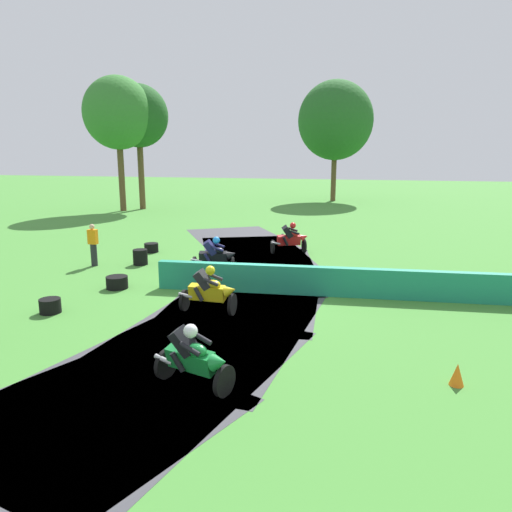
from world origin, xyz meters
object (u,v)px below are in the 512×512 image
motorcycle_lead_green (194,357)px  tire_stack_mid_a (50,306)px  motorcycle_fourth_red (291,239)px  tire_stack_mid_b (117,282)px  motorcycle_chase_yellow (210,291)px  tire_stack_far (140,257)px  motorcycle_trailing_black (215,256)px  track_marshal (93,245)px  traffic_cone (457,375)px  tire_stack_extra_a (151,248)px

motorcycle_lead_green → tire_stack_mid_a: 6.31m
motorcycle_fourth_red → tire_stack_mid_b: bearing=-125.3°
motorcycle_chase_yellow → motorcycle_lead_green: bearing=-76.0°
tire_stack_mid_a → tire_stack_far: tire_stack_far is taller
motorcycle_trailing_black → motorcycle_lead_green: bearing=-75.3°
motorcycle_trailing_black → track_marshal: (-4.92, 0.09, 0.16)m
tire_stack_far → motorcycle_lead_green: bearing=-59.0°
motorcycle_fourth_red → track_marshal: bearing=-150.9°
motorcycle_trailing_black → tire_stack_mid_a: 6.08m
motorcycle_chase_yellow → track_marshal: size_ratio=1.04×
motorcycle_lead_green → motorcycle_fourth_red: motorcycle_fourth_red is taller
motorcycle_lead_green → tire_stack_mid_b: bearing=128.9°
motorcycle_trailing_black → track_marshal: size_ratio=1.04×
tire_stack_mid_a → tire_stack_far: 5.86m
track_marshal → traffic_cone: track_marshal is taller
motorcycle_fourth_red → tire_stack_far: 6.38m
tire_stack_mid_a → track_marshal: 5.61m
tire_stack_mid_a → tire_stack_mid_b: (0.61, 2.61, 0.00)m
tire_stack_mid_b → tire_stack_extra_a: same height
tire_stack_mid_a → tire_stack_mid_b: 2.68m
motorcycle_chase_yellow → tire_stack_extra_a: size_ratio=2.79×
motorcycle_lead_green → tire_stack_extra_a: motorcycle_lead_green is taller
tire_stack_mid_b → tire_stack_far: bearing=102.9°
motorcycle_lead_green → motorcycle_fourth_red: size_ratio=0.98×
motorcycle_trailing_black → tire_stack_mid_b: 3.64m
motorcycle_trailing_black → tire_stack_far: motorcycle_trailing_black is taller
motorcycle_lead_green → tire_stack_far: 10.67m
tire_stack_extra_a → tire_stack_mid_b: bearing=-76.6°
tire_stack_mid_a → track_marshal: (-1.78, 5.28, 0.62)m
motorcycle_chase_yellow → tire_stack_mid_b: size_ratio=2.43×
motorcycle_chase_yellow → tire_stack_mid_b: 4.11m
tire_stack_mid_b → motorcycle_lead_green: bearing=-51.1°
motorcycle_chase_yellow → traffic_cone: motorcycle_chase_yellow is taller
track_marshal → traffic_cone: (11.98, -7.32, -0.60)m
motorcycle_lead_green → traffic_cone: 5.01m
track_marshal → traffic_cone: 14.05m
motorcycle_trailing_black → tire_stack_extra_a: size_ratio=2.79×
tire_stack_far → traffic_cone: tire_stack_far is taller
tire_stack_mid_a → tire_stack_mid_b: size_ratio=0.83×
motorcycle_lead_green → track_marshal: track_marshal is taller
tire_stack_extra_a → motorcycle_trailing_black: bearing=-37.4°
motorcycle_chase_yellow → track_marshal: bearing=144.3°
motorcycle_fourth_red → tire_stack_extra_a: bearing=-169.7°
tire_stack_extra_a → traffic_cone: size_ratio=1.38×
tire_stack_mid_a → traffic_cone: size_ratio=1.31×
motorcycle_chase_yellow → track_marshal: track_marshal is taller
tire_stack_far → tire_stack_mid_b: bearing=-77.1°
motorcycle_lead_green → tire_stack_extra_a: size_ratio=2.77×
tire_stack_extra_a → track_marshal: bearing=-110.7°
motorcycle_lead_green → tire_stack_mid_b: motorcycle_lead_green is taller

